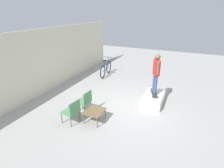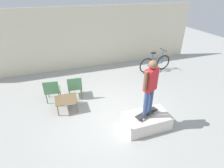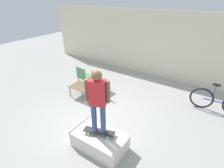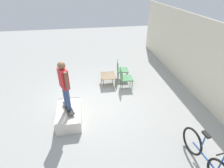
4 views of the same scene
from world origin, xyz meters
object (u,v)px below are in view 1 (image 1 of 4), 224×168
at_px(skate_ramp_box, 153,99).
at_px(skateboard_on_ramp, 154,93).
at_px(patio_chair_left, 72,110).
at_px(bicycle, 106,69).
at_px(person_skater, 156,71).
at_px(coffee_table, 94,112).
at_px(patio_chair_right, 85,100).

bearing_deg(skate_ramp_box, skateboard_on_ramp, 131.60).
xyz_separation_m(patio_chair_left, bicycle, (4.95, 1.11, -0.10)).
xyz_separation_m(person_skater, coffee_table, (-2.18, 1.66, -1.12)).
relative_size(skate_ramp_box, coffee_table, 1.91).
height_order(patio_chair_right, bicycle, bicycle).
xyz_separation_m(skate_ramp_box, skateboard_on_ramp, (-0.01, 0.01, 0.30)).
height_order(skate_ramp_box, person_skater, person_skater).
bearing_deg(patio_chair_left, bicycle, -159.88).
relative_size(person_skater, bicycle, 0.93).
relative_size(coffee_table, patio_chair_left, 0.81).
bearing_deg(skate_ramp_box, patio_chair_left, 138.20).
relative_size(person_skater, patio_chair_right, 1.84).
xyz_separation_m(person_skater, patio_chair_left, (-2.60, 2.32, -0.99)).
relative_size(skateboard_on_ramp, bicycle, 0.46).
bearing_deg(patio_chair_right, skateboard_on_ramp, 131.18).
relative_size(coffee_table, patio_chair_right, 0.81).
bearing_deg(coffee_table, skate_ramp_box, -37.27).
distance_m(skate_ramp_box, bicycle, 4.17).
bearing_deg(skate_ramp_box, bicycle, 55.80).
distance_m(coffee_table, bicycle, 4.87).
relative_size(skate_ramp_box, bicycle, 0.78).
bearing_deg(skate_ramp_box, person_skater, 131.60).
relative_size(coffee_table, bicycle, 0.41).
bearing_deg(bicycle, skateboard_on_ramp, -129.39).
bearing_deg(skate_ramp_box, coffee_table, 142.73).
height_order(patio_chair_left, patio_chair_right, same).
xyz_separation_m(skate_ramp_box, coffee_table, (-2.19, 1.67, 0.16)).
height_order(patio_chair_left, bicycle, bicycle).
height_order(skateboard_on_ramp, bicycle, bicycle).
distance_m(skateboard_on_ramp, bicycle, 4.16).
bearing_deg(skateboard_on_ramp, person_skater, -153.52).
bearing_deg(coffee_table, person_skater, -37.22).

